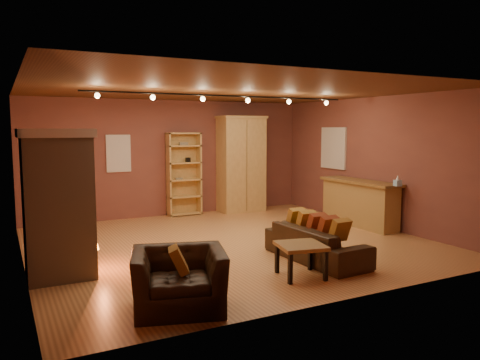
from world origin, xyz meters
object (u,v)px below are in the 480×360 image
fireplace (58,203)px  loveseat (316,237)px  armoire (241,164)px  bookcase (183,173)px  bar_counter (359,203)px  armchair (179,270)px  coffee_table (301,249)px

fireplace → loveseat: fireplace is taller
fireplace → loveseat: (3.76, -1.05, -0.67)m
armoire → bookcase: bearing=172.3°
fireplace → bar_counter: fireplace is taller
armoire → bar_counter: bearing=-62.6°
bar_counter → loveseat: bearing=-144.3°
bookcase → bar_counter: 4.25m
loveseat → armchair: size_ratio=1.56×
loveseat → armchair: bearing=106.3°
fireplace → bar_counter: 6.31m
armoire → coffee_table: 5.52m
fireplace → armchair: size_ratio=1.72×
bookcase → loveseat: 4.85m
armchair → bookcase: bearing=86.0°
bookcase → armoire: 1.53m
bar_counter → coffee_table: bar_counter is taller
bookcase → armchair: 6.14m
bookcase → coffee_table: bookcase is taller
bar_counter → coffee_table: 3.97m
bookcase → coffee_table: size_ratio=2.69×
armchair → fireplace: bearing=136.2°
loveseat → coffee_table: (-0.71, -0.59, 0.02)m
bookcase → armchair: (-2.19, -5.70, -0.56)m
loveseat → bookcase: bearing=3.1°
fireplace → bookcase: (3.29, 3.74, -0.03)m
coffee_table → bookcase: bearing=87.5°
loveseat → bar_counter: bearing=-56.9°
bar_counter → armchair: bearing=-152.4°
armoire → armchair: (-3.70, -5.50, -0.75)m
bookcase → loveseat: bookcase is taller
armoire → coffee_table: armoire is taller
bookcase → armchair: size_ratio=1.64×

